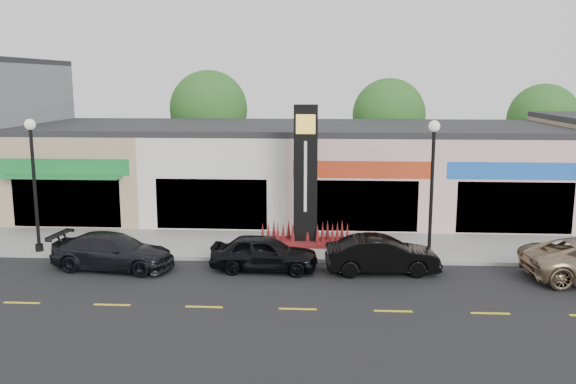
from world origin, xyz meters
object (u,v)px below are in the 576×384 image
lamp_east_near (432,176)px  car_black_conv (382,255)px  lamp_west_near (34,172)px  car_black_sedan (264,253)px  pylon_sign (305,196)px  car_dark_sedan (113,251)px

lamp_east_near → car_black_conv: (-2.01, -1.58, -2.78)m
lamp_west_near → car_black_conv: bearing=-6.4°
lamp_west_near → lamp_east_near: size_ratio=1.00×
lamp_west_near → car_black_sedan: bearing=-9.4°
lamp_east_near → car_black_sedan: lamp_east_near is taller
lamp_west_near → pylon_sign: (11.00, 1.70, -1.20)m
lamp_west_near → pylon_sign: 11.19m
pylon_sign → car_dark_sedan: bearing=-154.8°
lamp_west_near → pylon_sign: bearing=8.8°
pylon_sign → car_black_sedan: pylon_sign is taller
pylon_sign → car_black_sedan: (-1.45, -3.28, -1.58)m
pylon_sign → car_black_sedan: size_ratio=1.48×
lamp_east_near → pylon_sign: 5.42m
lamp_east_near → car_dark_sedan: bearing=-172.1°
pylon_sign → car_black_conv: size_ratio=1.42×
lamp_east_near → car_black_sedan: (-6.45, -1.59, -2.78)m
car_dark_sedan → car_black_sedan: bearing=-81.7°
car_dark_sedan → car_black_conv: size_ratio=1.12×
car_black_sedan → car_black_conv: bearing=-87.1°
car_dark_sedan → car_black_sedan: (5.80, 0.12, 0.01)m
lamp_west_near → car_black_conv: lamp_west_near is taller
lamp_west_near → car_dark_sedan: 4.98m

